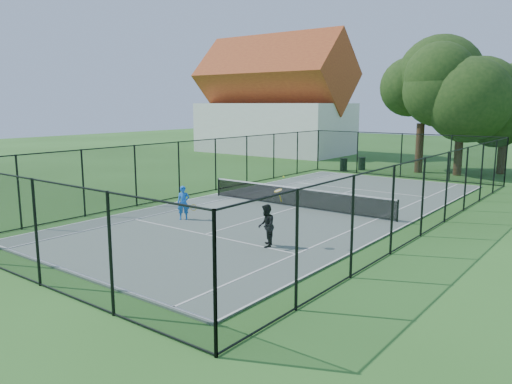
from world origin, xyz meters
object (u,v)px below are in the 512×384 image
Objects in this scene: trash_bin_left at (344,164)px; trash_bin_right at (362,163)px; tennis_net at (297,196)px; player_blue at (183,203)px; player_black at (266,226)px.

trash_bin_right is at bearing 50.70° from trash_bin_left.
tennis_net is 15.38m from trash_bin_right.
tennis_net is 10.83× the size of trash_bin_left.
trash_bin_left is 19.00m from player_blue.
trash_bin_right is (-3.78, 14.90, -0.08)m from tennis_net.
tennis_net is at bearing -71.08° from trash_bin_left.
player_black reaches higher than trash_bin_left.
tennis_net is 6.97× the size of player_blue.
trash_bin_left is 21.42m from player_black.
player_blue is at bearing -115.69° from tennis_net.
player_blue is 0.59× the size of player_black.
player_blue is 5.39m from player_black.
player_black is (6.58, -21.20, 0.31)m from trash_bin_right.
player_black is (7.52, -20.06, 0.34)m from trash_bin_left.
player_black is (2.80, -6.30, 0.23)m from tennis_net.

